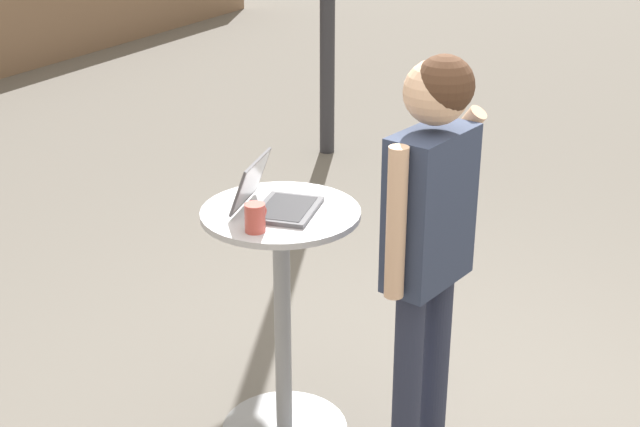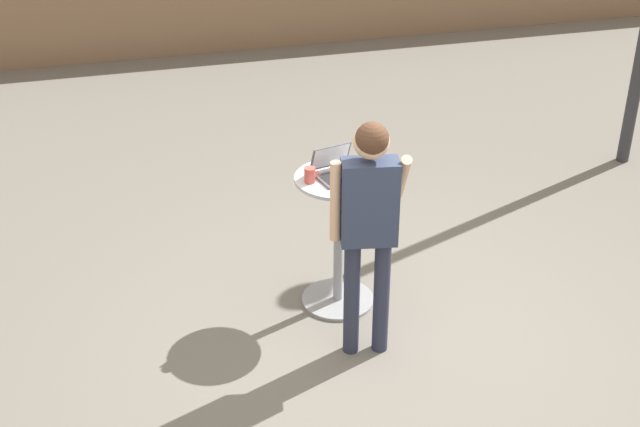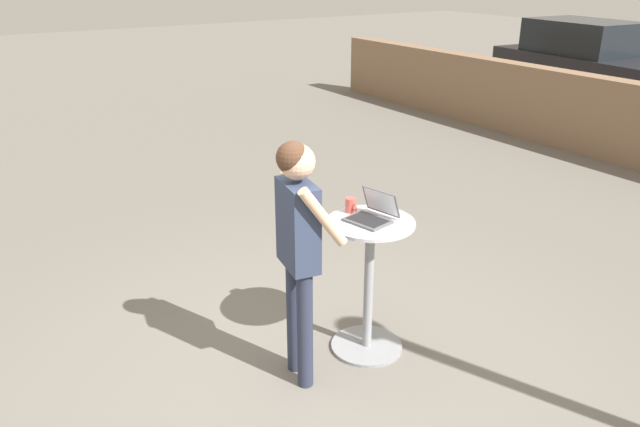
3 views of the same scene
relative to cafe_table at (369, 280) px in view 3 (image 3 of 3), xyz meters
The scene contains 6 objects.
ground_plane 0.87m from the cafe_table, 78.62° to the right, with size 50.00×50.00×0.00m, color slate.
cafe_table is the anchor object (origin of this frame).
laptop 0.51m from the cafe_table, 118.79° to the left, with size 0.36×0.36×0.21m.
coffee_mug 0.57m from the cafe_table, behind, with size 0.12×0.08×0.11m.
standing_person 0.81m from the cafe_table, 87.82° to the right, with size 0.54×0.35×1.74m.
parked_car_further_down 10.43m from the cafe_table, 117.66° to the left, with size 3.96×2.05×1.62m.
Camera 3 is at (3.09, -1.88, 2.77)m, focal length 35.00 mm.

